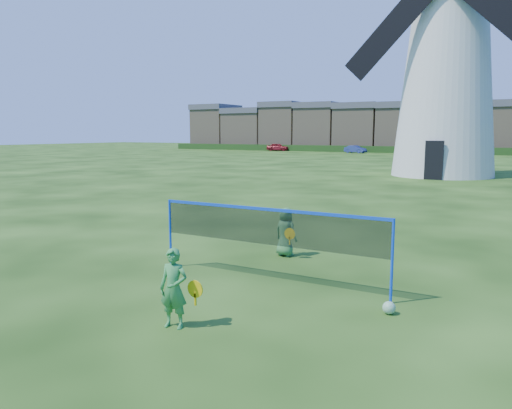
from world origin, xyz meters
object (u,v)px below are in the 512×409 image
object	(u,v)px
player_girl	(174,288)
play_ball	(389,308)
car_left	(278,147)
car_right	(355,149)
player_boy	(286,232)
badminton_net	(268,228)
windmill	(447,71)

from	to	relation	value
player_girl	play_ball	size ratio (longest dim) A/B	5.77
car_left	car_right	world-z (taller)	car_left
player_boy	play_ball	xyz separation A→B (m)	(3.26, -2.73, -0.50)
player_girl	car_right	bearing A→B (deg)	94.76
badminton_net	car_right	world-z (taller)	badminton_net
car_left	player_girl	bearing A→B (deg)	-162.98
player_boy	play_ball	world-z (taller)	player_boy
badminton_net	windmill	bearing A→B (deg)	91.89
play_ball	car_right	distance (m)	67.09
player_girl	play_ball	bearing A→B (deg)	27.53
windmill	player_boy	distance (m)	26.84
windmill	play_ball	size ratio (longest dim) A/B	91.15
badminton_net	car_left	bearing A→B (deg)	116.48
windmill	car_right	bearing A→B (deg)	116.63
player_girl	player_boy	xyz separation A→B (m)	(-0.45, 4.94, -0.03)
player_girl	car_left	xyz separation A→B (m)	(-32.40, 68.21, 0.00)
player_girl	play_ball	distance (m)	3.61
car_left	play_ball	bearing A→B (deg)	-160.31
windmill	player_girl	distance (m)	31.65
player_boy	play_ball	distance (m)	4.28
badminton_net	car_right	xyz separation A→B (m)	(-18.47, 63.15, -0.58)
badminton_net	car_left	size ratio (longest dim) A/B	1.35
windmill	play_ball	distance (m)	29.81
play_ball	car_left	distance (m)	74.81
windmill	play_ball	bearing A→B (deg)	-82.98
badminton_net	car_right	size ratio (longest dim) A/B	1.48
badminton_net	car_right	distance (m)	65.80
badminton_net	player_boy	world-z (taller)	badminton_net
badminton_net	player_boy	size ratio (longest dim) A/B	4.17
windmill	car_left	xyz separation A→B (m)	(-31.67, 37.27, -6.62)
badminton_net	car_left	distance (m)	73.12
windmill	player_girl	size ratio (longest dim) A/B	15.80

